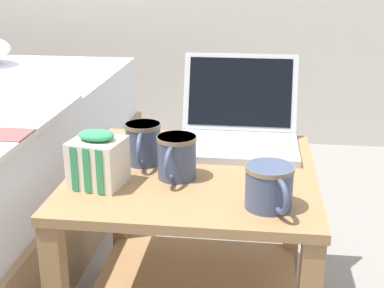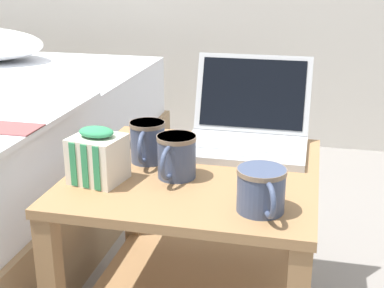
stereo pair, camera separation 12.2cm
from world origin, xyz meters
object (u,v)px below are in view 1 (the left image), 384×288
(mug_front_left, at_px, (176,155))
(mug_mid_center, at_px, (143,142))
(cell_phone, at_px, (137,141))
(mug_front_right, at_px, (270,185))
(snack_bag, at_px, (98,160))
(laptop, at_px, (238,128))

(mug_front_left, relative_size, mug_mid_center, 1.02)
(mug_front_left, distance_m, cell_phone, 0.28)
(mug_front_right, xyz_separation_m, snack_bag, (-0.38, 0.07, 0.01))
(mug_front_right, relative_size, mug_mid_center, 1.01)
(laptop, bearing_deg, mug_mid_center, -142.10)
(snack_bag, distance_m, cell_phone, 0.30)
(laptop, height_order, mug_front_left, laptop)
(laptop, distance_m, snack_bag, 0.43)
(laptop, bearing_deg, mug_front_left, -116.86)
(mug_front_left, bearing_deg, laptop, 63.14)
(mug_mid_center, bearing_deg, cell_phone, 108.29)
(mug_mid_center, bearing_deg, mug_front_right, -34.71)
(mug_front_right, bearing_deg, laptop, 101.83)
(laptop, height_order, snack_bag, laptop)
(snack_bag, bearing_deg, mug_front_left, 19.56)
(mug_front_right, distance_m, mug_mid_center, 0.37)
(mug_mid_center, xyz_separation_m, cell_phone, (-0.05, 0.15, -0.05))
(mug_mid_center, distance_m, cell_phone, 0.17)
(snack_bag, relative_size, cell_phone, 0.81)
(mug_front_right, height_order, cell_phone, mug_front_right)
(laptop, distance_m, cell_phone, 0.28)
(mug_front_right, xyz_separation_m, mug_mid_center, (-0.31, 0.21, 0.01))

